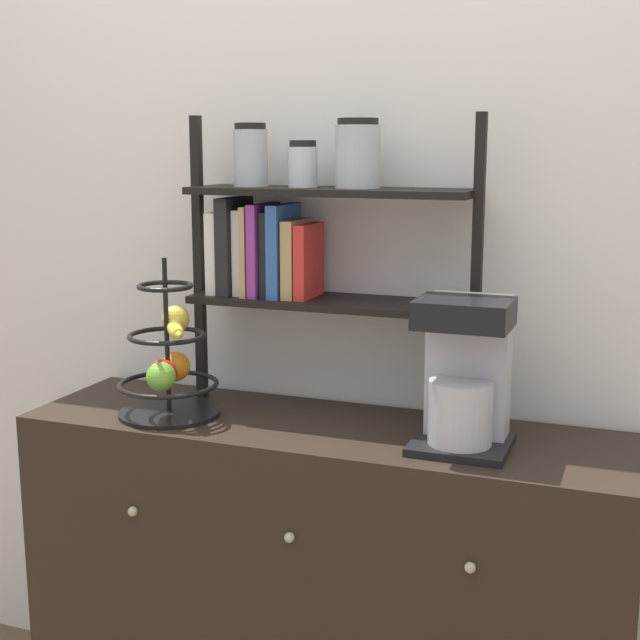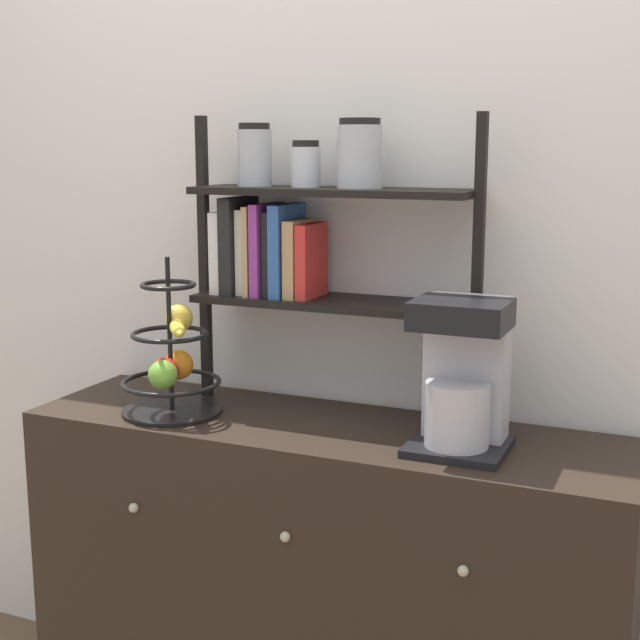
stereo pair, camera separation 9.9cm
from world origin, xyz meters
name	(u,v)px [view 1 (the left image)]	position (x,y,z in m)	size (l,w,h in m)	color
wall_back	(358,251)	(0.00, 0.46, 1.30)	(7.00, 0.05, 2.60)	silver
sideboard	(323,597)	(0.00, 0.21, 0.45)	(1.49, 0.44, 0.90)	black
coffee_maker	(465,374)	(0.35, 0.18, 1.07)	(0.21, 0.20, 0.34)	black
fruit_stand	(169,365)	(-0.39, 0.15, 1.03)	(0.25, 0.25, 0.40)	black
shelf_hutch	(296,231)	(-0.12, 0.33, 1.36)	(0.76, 0.20, 0.74)	black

